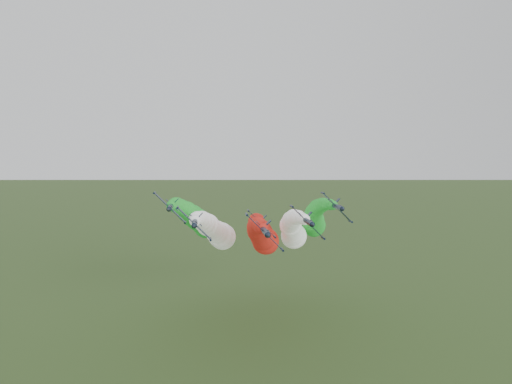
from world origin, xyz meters
TOP-DOWN VIEW (x-y plane):
  - jet_lead at (9.74, 33.38)m, footprint 14.28×65.27m
  - jet_inner_left at (-2.62, 44.53)m, footprint 14.92×65.91m
  - jet_inner_right at (19.38, 42.66)m, footprint 14.88×65.88m
  - jet_outer_left at (-7.95, 52.85)m, footprint 14.83×65.82m
  - jet_outer_right at (28.06, 53.44)m, footprint 14.77×65.76m
  - jet_trail at (12.63, 63.39)m, footprint 14.18×65.17m

SIDE VIEW (x-z plane):
  - jet_trail at x=12.63m, z-range 16.26..34.96m
  - jet_lead at x=9.74m, z-range 18.98..37.78m
  - jet_inner_left at x=-2.62m, z-range 18.72..38.17m
  - jet_inner_right at x=19.38m, z-range 18.93..38.34m
  - jet_outer_right at x=28.06m, z-range 20.68..39.98m
  - jet_outer_left at x=-7.95m, z-range 21.12..40.47m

